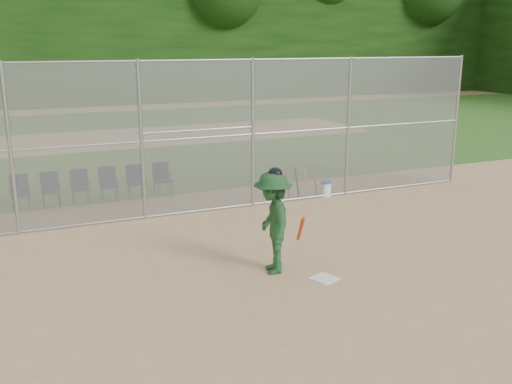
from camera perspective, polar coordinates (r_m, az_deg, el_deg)
name	(u,v)px	position (r m, az deg, el deg)	size (l,w,h in m)	color
ground	(308,277)	(11.12, 5.24, -8.51)	(100.00, 100.00, 0.00)	tan
grass_strip	(124,138)	(27.72, -13.04, 5.28)	(100.00, 100.00, 0.00)	#2D5D1C
dirt_patch_far	(124,138)	(27.72, -13.04, 5.29)	(24.00, 24.00, 0.00)	tan
backstop_fence	(218,134)	(14.97, -3.87, 5.83)	(16.09, 0.09, 4.00)	gray
treeline	(109,18)	(29.37, -14.46, 16.48)	(81.00, 60.00, 11.00)	black
home_plate	(324,279)	(11.08, 6.84, -8.59)	(0.44, 0.44, 0.02)	white
batter_at_plate	(273,222)	(11.02, 1.69, -3.03)	(1.05, 1.44, 2.10)	#1C4621
water_cooler	(325,189)	(16.86, 6.96, 0.35)	(0.35, 0.35, 0.44)	white
spare_bats	(301,182)	(16.78, 4.56, 1.02)	(0.96, 0.37, 0.83)	#D84C14
chair_0	(20,193)	(16.45, -22.53, -0.12)	(0.54, 0.52, 0.96)	#0F1237
chair_1	(51,190)	(16.48, -19.83, 0.16)	(0.54, 0.52, 0.96)	#0F1237
chair_2	(80,188)	(16.54, -17.15, 0.43)	(0.54, 0.52, 0.96)	#0F1237
chair_3	(109,185)	(16.63, -14.50, 0.70)	(0.54, 0.52, 0.96)	#0F1237
chair_4	(136,182)	(16.77, -11.88, 0.97)	(0.54, 0.52, 0.96)	#0F1237
chair_5	(163,180)	(16.94, -9.31, 1.23)	(0.54, 0.52, 0.96)	#0F1237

